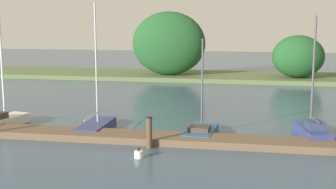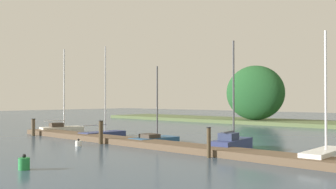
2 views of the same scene
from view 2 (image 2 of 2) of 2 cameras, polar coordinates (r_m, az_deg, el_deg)
name	(u,v)px [view 2 (image 2 of 2)]	position (r m, az deg, el deg)	size (l,w,h in m)	color
dock_pier	(166,145)	(22.40, -0.36, -7.50)	(29.42, 1.80, 0.35)	brown
sailboat_0	(62,128)	(34.02, -15.31, -4.76)	(1.92, 3.70, 7.07)	silver
sailboat_1	(104,133)	(29.66, -9.37, -5.61)	(1.26, 3.81, 6.84)	navy
sailboat_2	(155,139)	(25.16, -1.87, -6.53)	(1.62, 3.52, 4.98)	#285684
sailboat_3	(232,142)	(22.07, 9.47, -6.95)	(1.65, 3.77, 6.13)	navy
sailboat_4	(325,154)	(19.12, 22.15, -8.07)	(1.15, 3.94, 5.97)	white
mooring_piling_0	(33,127)	(31.91, -19.21, -4.55)	(0.32, 0.32, 1.33)	brown
mooring_piling_1	(101,132)	(24.90, -9.85, -5.48)	(0.30, 0.30, 1.48)	#4C3D28
mooring_piling_2	(209,142)	(18.95, 6.02, -7.00)	(0.23, 0.23, 1.47)	#4C3D28
channel_buoy_0	(78,143)	(24.13, -13.03, -7.00)	(0.37, 0.37, 0.45)	white
channel_buoy_1	(24,163)	(16.75, -20.42, -9.49)	(0.45, 0.45, 0.63)	#23843D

